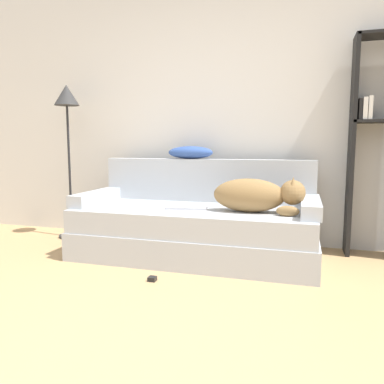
{
  "coord_description": "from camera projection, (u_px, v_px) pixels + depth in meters",
  "views": [
    {
      "loc": [
        0.69,
        -1.35,
        0.99
      ],
      "look_at": [
        -0.2,
        1.67,
        0.59
      ],
      "focal_mm": 35.0,
      "sensor_mm": 36.0,
      "label": 1
    }
  ],
  "objects": [
    {
      "name": "couch_arm_right",
      "position": [
        311.0,
        207.0,
        3.0
      ],
      "size": [
        0.15,
        0.75,
        0.11
      ],
      "color": "#B2B7BC",
      "rests_on": "couch"
    },
    {
      "name": "ground_plane",
      "position": [
        126.0,
        376.0,
        1.61
      ],
      "size": [
        20.0,
        20.0,
        0.0
      ],
      "primitive_type": "plane",
      "color": "tan"
    },
    {
      "name": "wall_back",
      "position": [
        232.0,
        108.0,
        3.75
      ],
      "size": [
        7.01,
        0.06,
        2.7
      ],
      "color": "silver",
      "rests_on": "ground_plane"
    },
    {
      "name": "power_adapter",
      "position": [
        152.0,
        279.0,
        2.73
      ],
      "size": [
        0.06,
        0.06,
        0.03
      ],
      "color": "black",
      "rests_on": "ground_plane"
    },
    {
      "name": "throw_pillow",
      "position": [
        190.0,
        152.0,
        3.67
      ],
      "size": [
        0.45,
        0.21,
        0.12
      ],
      "color": "#335199",
      "rests_on": "couch_backrest"
    },
    {
      "name": "couch_backrest",
      "position": [
        206.0,
        180.0,
        3.64
      ],
      "size": [
        2.05,
        0.15,
        0.41
      ],
      "color": "#B2B7BC",
      "rests_on": "couch"
    },
    {
      "name": "couch",
      "position": [
        195.0,
        232.0,
        3.31
      ],
      "size": [
        2.09,
        0.94,
        0.44
      ],
      "color": "#B2B7BC",
      "rests_on": "ground_plane"
    },
    {
      "name": "floor_lamp",
      "position": [
        67.0,
        115.0,
        3.89
      ],
      "size": [
        0.27,
        0.27,
        1.6
      ],
      "color": "#232326",
      "rests_on": "ground_plane"
    },
    {
      "name": "laptop",
      "position": [
        187.0,
        207.0,
        3.25
      ],
      "size": [
        0.38,
        0.26,
        0.02
      ],
      "rotation": [
        0.0,
        0.0,
        0.16
      ],
      "color": "#B7B7BC",
      "rests_on": "couch"
    },
    {
      "name": "bookshelf",
      "position": [
        374.0,
        137.0,
        3.25
      ],
      "size": [
        0.41,
        0.26,
        1.92
      ],
      "color": "black",
      "rests_on": "ground_plane"
    },
    {
      "name": "dog",
      "position": [
        257.0,
        195.0,
        3.04
      ],
      "size": [
        0.74,
        0.28,
        0.29
      ],
      "color": "olive",
      "rests_on": "couch"
    },
    {
      "name": "couch_arm_left",
      "position": [
        97.0,
        197.0,
        3.55
      ],
      "size": [
        0.15,
        0.75,
        0.11
      ],
      "color": "#B2B7BC",
      "rests_on": "couch"
    }
  ]
}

